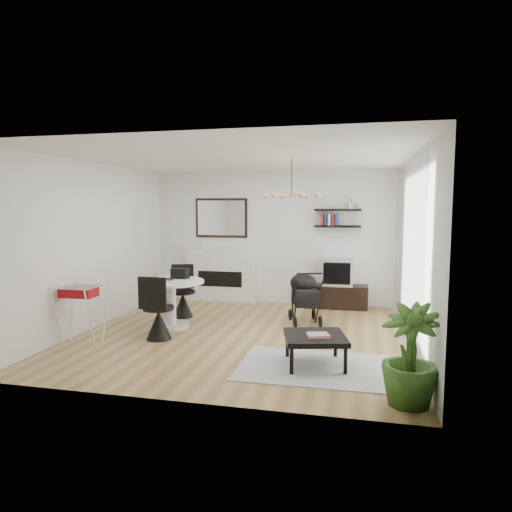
% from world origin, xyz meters
% --- Properties ---
extents(floor, '(5.00, 5.00, 0.00)m').
position_xyz_m(floor, '(0.00, 0.00, 0.00)').
color(floor, olive).
rests_on(floor, ground).
extents(ceiling, '(5.00, 5.00, 0.00)m').
position_xyz_m(ceiling, '(0.00, 0.00, 2.70)').
color(ceiling, white).
rests_on(ceiling, wall_back).
extents(wall_back, '(5.00, 0.00, 5.00)m').
position_xyz_m(wall_back, '(0.00, 2.50, 1.35)').
color(wall_back, white).
rests_on(wall_back, floor).
extents(wall_left, '(0.00, 5.00, 5.00)m').
position_xyz_m(wall_left, '(-2.50, 0.00, 1.35)').
color(wall_left, white).
rests_on(wall_left, floor).
extents(wall_right, '(0.00, 5.00, 5.00)m').
position_xyz_m(wall_right, '(2.50, 0.00, 1.35)').
color(wall_right, white).
rests_on(wall_right, floor).
extents(sheer_curtain, '(0.04, 3.60, 2.60)m').
position_xyz_m(sheer_curtain, '(2.40, 0.20, 1.35)').
color(sheer_curtain, white).
rests_on(sheer_curtain, wall_right).
extents(fireplace, '(1.50, 0.17, 2.16)m').
position_xyz_m(fireplace, '(-1.10, 2.42, 0.69)').
color(fireplace, white).
rests_on(fireplace, floor).
extents(shelf_lower, '(0.90, 0.25, 0.04)m').
position_xyz_m(shelf_lower, '(1.31, 2.37, 1.60)').
color(shelf_lower, black).
rests_on(shelf_lower, wall_back).
extents(shelf_upper, '(0.90, 0.25, 0.04)m').
position_xyz_m(shelf_upper, '(1.31, 2.37, 1.92)').
color(shelf_upper, black).
rests_on(shelf_upper, wall_back).
extents(pendant_lamp, '(0.90, 0.90, 0.10)m').
position_xyz_m(pendant_lamp, '(0.70, 0.30, 2.15)').
color(pendant_lamp, tan).
rests_on(pendant_lamp, ceiling).
extents(tv_console, '(1.22, 0.43, 0.46)m').
position_xyz_m(tv_console, '(1.31, 2.28, 0.23)').
color(tv_console, black).
rests_on(tv_console, floor).
extents(crt_tv, '(0.60, 0.52, 0.52)m').
position_xyz_m(crt_tv, '(1.32, 2.27, 0.72)').
color(crt_tv, silver).
rests_on(crt_tv, tv_console).
extents(dining_table, '(1.07, 1.07, 0.78)m').
position_xyz_m(dining_table, '(-1.25, 0.19, 0.52)').
color(dining_table, white).
rests_on(dining_table, floor).
extents(laptop, '(0.39, 0.30, 0.03)m').
position_xyz_m(laptop, '(-1.39, 0.14, 0.79)').
color(laptop, black).
rests_on(laptop, dining_table).
extents(black_bag, '(0.30, 0.21, 0.17)m').
position_xyz_m(black_bag, '(-1.19, 0.43, 0.87)').
color(black_bag, black).
rests_on(black_bag, dining_table).
extents(newspaper, '(0.39, 0.36, 0.01)m').
position_xyz_m(newspaper, '(-1.04, 0.09, 0.79)').
color(newspaper, beige).
rests_on(newspaper, dining_table).
extents(drinking_glass, '(0.05, 0.05, 0.09)m').
position_xyz_m(drinking_glass, '(-1.58, 0.30, 0.83)').
color(drinking_glass, white).
rests_on(drinking_glass, dining_table).
extents(chair_far, '(0.49, 0.50, 0.94)m').
position_xyz_m(chair_far, '(-1.36, 0.92, 0.30)').
color(chair_far, black).
rests_on(chair_far, floor).
extents(chair_near, '(0.46, 0.47, 0.97)m').
position_xyz_m(chair_near, '(-1.17, -0.51, 0.31)').
color(chair_near, black).
rests_on(chair_near, floor).
extents(drying_rack, '(0.57, 0.53, 0.85)m').
position_xyz_m(drying_rack, '(-2.18, -0.92, 0.45)').
color(drying_rack, white).
rests_on(drying_rack, floor).
extents(stroller, '(0.67, 0.84, 0.94)m').
position_xyz_m(stroller, '(0.83, 1.00, 0.40)').
color(stroller, black).
rests_on(stroller, floor).
extents(rug, '(1.84, 1.33, 0.01)m').
position_xyz_m(rug, '(1.22, -1.20, 0.01)').
color(rug, '#A3A3A3').
rests_on(rug, floor).
extents(coffee_table, '(0.89, 0.89, 0.38)m').
position_xyz_m(coffee_table, '(1.22, -1.13, 0.35)').
color(coffee_table, black).
rests_on(coffee_table, rug).
extents(magazines, '(0.31, 0.27, 0.04)m').
position_xyz_m(magazines, '(1.27, -1.21, 0.41)').
color(magazines, red).
rests_on(magazines, coffee_table).
extents(potted_plant, '(0.74, 0.74, 1.02)m').
position_xyz_m(potted_plant, '(2.25, -2.06, 0.51)').
color(potted_plant, '#2D5819').
rests_on(potted_plant, floor).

